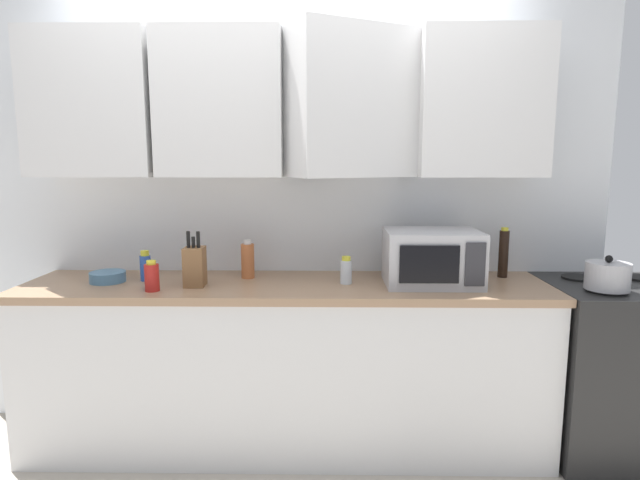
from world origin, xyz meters
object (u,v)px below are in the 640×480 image
at_px(stove_range, 617,368).
at_px(kettle, 608,276).
at_px(microwave, 432,257).
at_px(bottle_soy_dark, 504,253).
at_px(knife_block, 195,266).
at_px(bottle_red_sauce, 152,277).
at_px(bottle_clear_tall, 346,271).
at_px(bottle_blue_cleaner, 145,267).
at_px(bottle_spice_jar, 248,260).
at_px(bowl_ceramic_small, 108,277).

distance_m(stove_range, kettle, 0.57).
xyz_separation_m(microwave, bottle_soy_dark, (0.42, 0.17, -0.01)).
xyz_separation_m(knife_block, bottle_red_sauce, (-0.18, -0.11, -0.03)).
xyz_separation_m(stove_range, bottle_clear_tall, (-1.44, 0.01, 0.52)).
distance_m(bottle_blue_cleaner, bottle_spice_jar, 0.54).
relative_size(kettle, bottle_blue_cleaner, 1.26).
xyz_separation_m(knife_block, bottle_soy_dark, (1.64, 0.23, 0.03)).
height_order(stove_range, kettle, kettle).
xyz_separation_m(microwave, bottle_red_sauce, (-1.40, -0.17, -0.07)).
bearing_deg(knife_block, bowl_ceramic_small, 170.75).
bearing_deg(bowl_ceramic_small, knife_block, -9.25).
height_order(stove_range, microwave, microwave).
relative_size(stove_range, microwave, 1.90).
height_order(knife_block, bottle_clear_tall, knife_block).
bearing_deg(stove_range, bowl_ceramic_small, 179.47).
relative_size(kettle, bottle_spice_jar, 0.97).
bearing_deg(knife_block, bottle_clear_tall, 4.60).
height_order(stove_range, bottle_blue_cleaner, bottle_blue_cleaner).
distance_m(bottle_red_sauce, bottle_spice_jar, 0.52).
relative_size(bottle_red_sauce, bottle_clear_tall, 1.06).
height_order(microwave, bottle_clear_tall, microwave).
bearing_deg(bottle_soy_dark, knife_block, -172.05).
bearing_deg(bottle_soy_dark, bottle_clear_tall, -169.10).
height_order(microwave, bottle_red_sauce, microwave).
relative_size(bottle_red_sauce, bottle_soy_dark, 0.56).
relative_size(bottle_red_sauce, bowl_ceramic_small, 0.84).
bearing_deg(bottle_soy_dark, bottle_blue_cleaner, -176.52).
bearing_deg(stove_range, bottle_soy_dark, 163.01).
bearing_deg(bottle_spice_jar, kettle, -8.65).
bearing_deg(bottle_soy_dark, bottle_spice_jar, -178.32).
relative_size(knife_block, bottle_spice_jar, 1.35).
relative_size(bottle_soy_dark, bowl_ceramic_small, 1.50).
relative_size(bottle_red_sauce, bottle_blue_cleaner, 0.94).
distance_m(microwave, bottle_clear_tall, 0.45).
distance_m(kettle, bottle_red_sauce, 2.23).
height_order(kettle, knife_block, knife_block).
height_order(bottle_spice_jar, bottle_clear_tall, bottle_spice_jar).
bearing_deg(microwave, stove_range, -0.46).
bearing_deg(stove_range, microwave, 179.54).
height_order(knife_block, bottle_red_sauce, knife_block).
xyz_separation_m(stove_range, bottle_soy_dark, (-0.57, 0.18, 0.58)).
bearing_deg(kettle, bottle_soy_dark, 141.99).
xyz_separation_m(bottle_red_sauce, bottle_spice_jar, (0.43, 0.30, 0.03)).
bearing_deg(bottle_spice_jar, bottle_clear_tall, -13.33).
bearing_deg(microwave, bowl_ceramic_small, 179.43).
xyz_separation_m(kettle, bottle_spice_jar, (-1.80, 0.27, 0.02)).
bearing_deg(bottle_red_sauce, microwave, 6.91).
xyz_separation_m(stove_range, bottle_spice_jar, (-1.97, 0.13, 0.55)).
height_order(bottle_red_sauce, bottle_spice_jar, bottle_spice_jar).
bearing_deg(knife_block, stove_range, 1.40).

